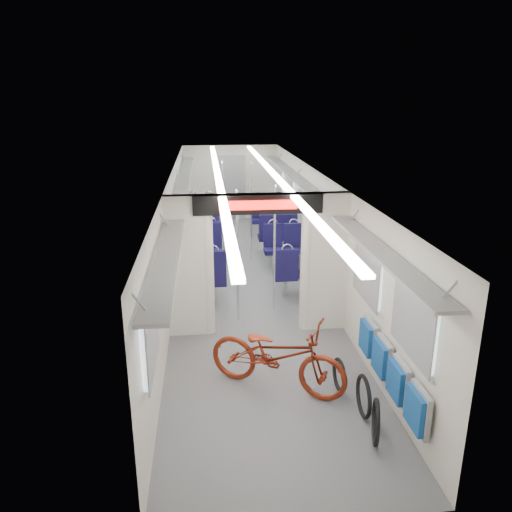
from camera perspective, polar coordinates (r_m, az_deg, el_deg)
The scene contains 14 objects.
carriage at distance 9.56m, azimuth -0.91°, elevation 4.34°, with size 12.00×12.02×2.31m.
bicycle at distance 6.65m, azimuth 2.43°, elevation -11.24°, with size 0.66×1.90×1.00m, color maroon.
flip_bench at distance 6.39m, azimuth 15.02°, elevation -12.38°, with size 0.12×2.09×0.50m.
bike_hoop_a at distance 6.02m, azimuth 13.50°, elevation -18.16°, with size 0.53×0.53×0.05m, color black.
bike_hoop_b at distance 6.40m, azimuth 12.18°, elevation -15.59°, with size 0.54×0.54×0.05m, color black.
bike_hoop_c at distance 6.84m, azimuth 9.49°, elevation -13.45°, with size 0.46×0.46×0.05m, color black.
seat_bay_near_left at distance 10.28m, azimuth -6.34°, elevation -0.19°, with size 0.95×2.28×1.16m.
seat_bay_near_right at distance 10.47m, azimuth 3.94°, elevation 0.06°, with size 0.91×2.06×1.10m.
seat_bay_far_left at distance 13.66m, azimuth -6.29°, elevation 4.26°, with size 0.92×2.13×1.12m.
seat_bay_far_right at distance 13.14m, azimuth 1.90°, elevation 3.84°, with size 0.93×2.17×1.13m.
stanchion_near_left at distance 8.37m, azimuth -2.11°, elevation -0.14°, with size 0.05×0.05×2.30m, color silver.
stanchion_near_right at distance 8.80m, azimuth 2.11°, elevation 0.76°, with size 0.04×0.04×2.30m, color silver.
stanchion_far_left at distance 11.89m, azimuth -3.75°, elevation 5.25°, with size 0.04×0.04×2.30m, color silver.
stanchion_far_right at distance 11.65m, azimuth -0.57°, elevation 5.03°, with size 0.04×0.04×2.30m, color silver.
Camera 1 is at (-0.80, -9.53, 3.73)m, focal length 35.00 mm.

